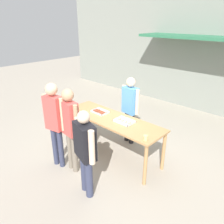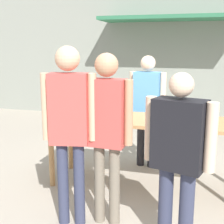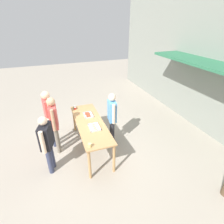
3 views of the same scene
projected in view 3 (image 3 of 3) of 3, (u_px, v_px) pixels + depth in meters
The scene contains 12 objects.
ground_plane at pixel (92, 147), 5.44m from camera, with size 24.00×24.00×0.00m, color #A39989.
building_facade_back at pixel (209, 64), 5.57m from camera, with size 12.00×1.11×4.50m.
serving_table at pixel (90, 126), 5.06m from camera, with size 2.41×0.76×0.91m.
food_tray_sausages at pixel (88, 115), 5.37m from camera, with size 0.38×0.26×0.04m.
food_tray_buns at pixel (94, 127), 4.76m from camera, with size 0.41×0.29×0.05m.
condiment_jar_mustard at pixel (75, 107), 5.80m from camera, with size 0.07×0.07×0.08m.
condiment_jar_ketchup at pixel (75, 108), 5.71m from camera, with size 0.07×0.07×0.08m.
beer_cup at pixel (90, 145), 4.03m from camera, with size 0.08×0.08×0.10m.
person_server_behind_table at pixel (112, 114), 5.23m from camera, with size 0.55×0.26×1.67m.
person_customer_holding_hotdog at pixel (49, 114), 5.04m from camera, with size 0.53×0.27×1.81m.
person_customer_with_cup at pixel (47, 141), 4.21m from camera, with size 0.61×0.35×1.60m.
person_customer_waiting_in_line at pixel (54, 120), 4.81m from camera, with size 0.53×0.23×1.74m.
Camera 3 is at (4.23, -0.87, 3.54)m, focal length 28.00 mm.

